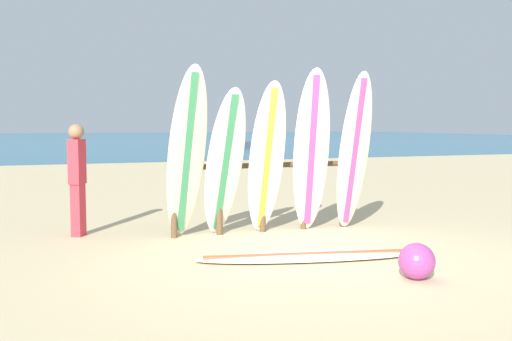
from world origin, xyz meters
The scene contains 12 objects.
ground_plane centered at (0.00, 0.00, 0.00)m, with size 120.00×120.00×0.00m, color #D3BC8C.
ocean_water centered at (0.00, 58.00, 0.00)m, with size 120.00×80.00×0.01m, color #196B93.
surfboard_rack centered at (0.05, 1.84, 0.70)m, with size 2.83×0.09×1.17m.
surfboard_leaning_far_left centered at (-1.19, 1.52, 1.22)m, with size 0.60×0.96×2.43m.
surfboard_leaning_left centered at (-0.63, 1.58, 1.07)m, with size 0.63×0.92×2.15m.
surfboard_leaning_center_left centered at (0.00, 1.55, 1.13)m, with size 0.57×0.83×2.25m.
surfboard_leaning_center centered at (0.71, 1.54, 1.23)m, with size 0.67×0.76×2.45m.
surfboard_leaning_center_right centered at (1.35, 1.39, 1.20)m, with size 0.58×0.88×2.41m.
surfboard_lying_on_sand centered at (-0.05, 0.00, 0.03)m, with size 2.82×1.09×0.08m.
beachgoer_standing centered at (-2.61, 2.44, 0.90)m, with size 0.27×0.31×1.64m.
small_boat_offshore centered at (10.91, 31.12, 0.26)m, with size 2.78×2.69×0.71m.
beach_ball centered at (0.65, -1.21, 0.19)m, with size 0.39×0.39×0.39m, color #A53F8C.
Camera 1 is at (-2.94, -6.20, 1.65)m, focal length 39.96 mm.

